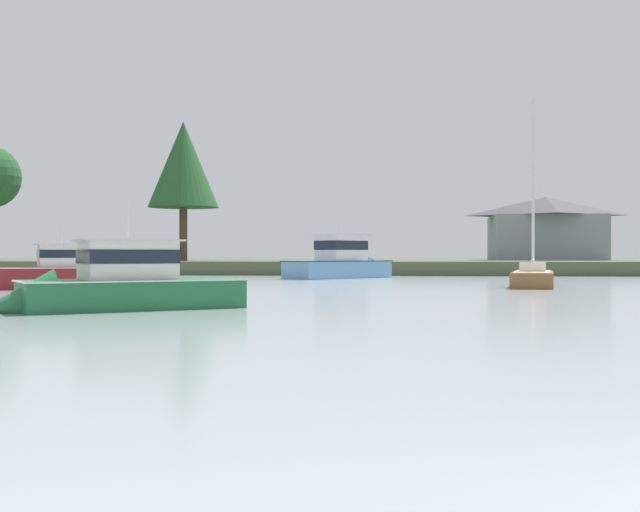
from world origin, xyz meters
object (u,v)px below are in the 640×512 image
cruiser_maroon (69,279)px  cruiser_green (110,293)px  cruiser_skyblue (347,268)px  sailboat_wood (533,282)px

cruiser_maroon → cruiser_green: size_ratio=1.03×
cruiser_green → cruiser_skyblue: bearing=81.6°
cruiser_maroon → cruiser_skyblue: bearing=56.7°
sailboat_wood → cruiser_skyblue: (-11.53, 15.43, 0.55)m
cruiser_green → cruiser_maroon: bearing=117.0°
cruiser_skyblue → cruiser_green: (-5.38, -36.41, -0.24)m
cruiser_skyblue → cruiser_maroon: bearing=-123.3°
cruiser_green → sailboat_wood: bearing=51.1°
sailboat_wood → cruiser_skyblue: sailboat_wood is taller
cruiser_maroon → cruiser_skyblue: 24.55m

